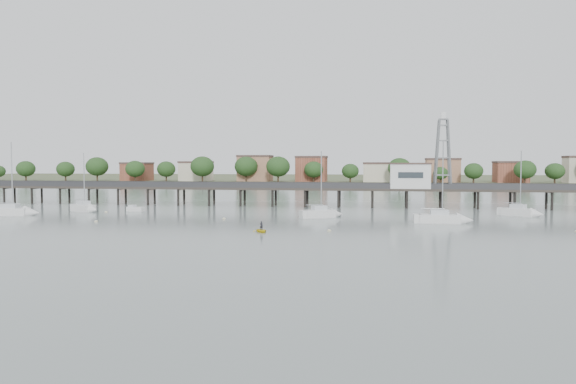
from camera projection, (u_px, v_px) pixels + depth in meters
name	position (u px, v px, depth m)	size (l,w,h in m)	color
ground_plane	(204.00, 249.00, 60.62)	(500.00, 500.00, 0.00)	slate
pier	(290.00, 189.00, 119.58)	(150.00, 5.00, 5.50)	#2D2823
pier_building	(410.00, 175.00, 115.45)	(8.40, 5.40, 5.30)	silver
lattice_tower	(443.00, 154.00, 114.18)	(3.20, 3.20, 15.50)	slate
sailboat_b	(87.00, 208.00, 106.48)	(7.13, 5.25, 11.74)	silver
sailboat_a	(18.00, 212.00, 99.09)	(8.55, 3.42, 13.73)	silver
sailboat_c	(325.00, 214.00, 95.46)	(7.16, 5.28, 11.79)	silver
sailboat_e	(524.00, 212.00, 97.51)	(6.99, 6.01, 11.98)	silver
sailboat_d	(448.00, 219.00, 86.47)	(8.18, 2.46, 13.49)	silver
white_tender	(135.00, 209.00, 107.71)	(3.62, 2.03, 1.33)	silver
yellow_dinghy	(261.00, 232.00, 75.36)	(1.90, 0.55, 2.65)	yellow
dinghy_occupant	(261.00, 232.00, 75.36)	(0.44, 1.21, 0.29)	black
mooring_buoys	(287.00, 221.00, 88.54)	(77.20, 23.15, 0.39)	beige
far_shore	(344.00, 178.00, 296.70)	(500.00, 170.00, 10.40)	#475133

